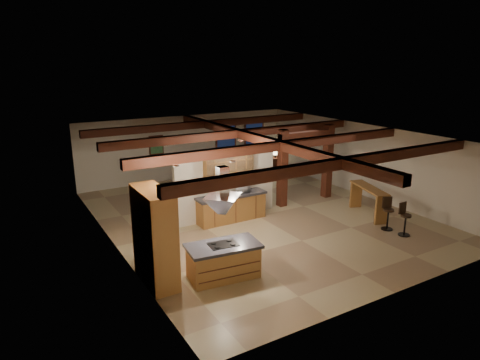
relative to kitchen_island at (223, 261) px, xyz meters
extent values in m
plane|color=tan|center=(3.13, 3.24, -0.46)|extent=(12.00, 12.00, 0.00)
plane|color=beige|center=(3.13, 9.24, 0.99)|extent=(10.00, 0.00, 10.00)
plane|color=beige|center=(3.13, -2.76, 0.99)|extent=(10.00, 0.00, 10.00)
plane|color=beige|center=(-1.87, 3.24, 0.99)|extent=(0.00, 12.00, 12.00)
plane|color=beige|center=(8.13, 3.24, 0.99)|extent=(0.00, 12.00, 12.00)
plane|color=#351B10|center=(3.13, 3.24, 2.44)|extent=(12.00, 12.00, 0.00)
cube|color=#3E1E0F|center=(3.13, -0.76, 2.30)|extent=(10.00, 0.25, 0.28)
cube|color=#3E1E0F|center=(3.13, 1.94, 2.30)|extent=(10.00, 0.25, 0.28)
cube|color=#3E1E0F|center=(3.13, 4.54, 2.30)|extent=(10.00, 0.25, 0.28)
cube|color=#3E1E0F|center=(3.13, 7.24, 2.30)|extent=(10.00, 0.25, 0.28)
cube|color=#3E1E0F|center=(3.13, 3.24, 2.30)|extent=(0.28, 12.00, 0.28)
cube|color=#3E1E0F|center=(4.53, 3.74, 0.99)|extent=(0.30, 0.30, 2.90)
cube|color=#3E1E0F|center=(6.73, 3.74, 0.99)|extent=(0.30, 0.30, 2.90)
cube|color=#3E1E0F|center=(5.63, 3.74, 2.14)|extent=(2.50, 0.28, 0.28)
cube|color=beige|center=(2.13, 3.74, 0.64)|extent=(3.80, 0.18, 2.20)
cube|color=olive|center=(-1.54, 0.64, 0.74)|extent=(0.64, 1.60, 2.40)
cube|color=silver|center=(-1.24, 0.64, 0.69)|extent=(0.06, 0.62, 0.95)
cube|color=black|center=(-1.20, 0.64, 0.89)|extent=(0.01, 0.50, 0.28)
cube|color=olive|center=(2.13, 3.35, -0.03)|extent=(2.40, 0.60, 0.86)
cube|color=black|center=(2.13, 3.35, 0.44)|extent=(2.50, 0.66, 0.08)
cube|color=olive|center=(2.13, 3.56, 1.39)|extent=(1.80, 0.34, 0.95)
cube|color=silver|center=(2.13, 3.38, 1.39)|extent=(1.74, 0.02, 0.90)
pyramid|color=silver|center=(0.00, 0.00, 1.27)|extent=(1.10, 1.10, 0.45)
cube|color=silver|center=(0.00, 0.00, 2.08)|extent=(0.26, 0.22, 0.73)
cube|color=#3E1E0F|center=(5.13, 9.18, 1.04)|extent=(1.10, 0.05, 1.70)
cube|color=black|center=(5.13, 9.15, 1.04)|extent=(0.95, 0.02, 1.55)
cube|color=#3E1E0F|center=(6.73, 9.18, 1.04)|extent=(1.10, 0.05, 1.70)
cube|color=black|center=(6.73, 9.15, 1.04)|extent=(0.95, 0.02, 1.55)
cube|color=#3E1E0F|center=(1.63, 9.18, 1.24)|extent=(0.65, 0.04, 0.85)
cube|color=#2A633A|center=(1.63, 9.16, 1.24)|extent=(0.55, 0.01, 0.75)
cylinder|color=silver|center=(0.53, 0.44, 2.41)|extent=(0.16, 0.16, 0.03)
cylinder|color=silver|center=(2.13, 2.74, 2.41)|extent=(0.16, 0.16, 0.03)
cylinder|color=silver|center=(-0.87, 0.74, 2.41)|extent=(0.16, 0.16, 0.03)
cube|color=olive|center=(0.00, 0.00, -0.05)|extent=(1.80, 1.05, 0.82)
cube|color=black|center=(0.00, 0.00, 0.40)|extent=(1.93, 1.18, 0.08)
cube|color=black|center=(0.00, 0.00, 0.44)|extent=(0.76, 0.56, 0.02)
imported|color=#3D1D0F|center=(2.72, 5.80, -0.12)|extent=(2.22, 1.79, 0.68)
imported|color=black|center=(6.19, 8.67, -0.19)|extent=(1.86, 0.79, 0.54)
imported|color=silver|center=(2.59, 3.35, 0.60)|extent=(0.46, 0.34, 0.24)
cube|color=olive|center=(6.54, 1.35, 0.54)|extent=(1.06, 2.02, 0.06)
cube|color=olive|center=(6.27, 0.50, 0.03)|extent=(0.45, 0.23, 0.98)
cube|color=olive|center=(6.81, 2.19, 0.03)|extent=(0.45, 0.23, 0.98)
cube|color=#3E1E0F|center=(7.52, 8.41, -0.16)|extent=(0.54, 0.54, 0.60)
cylinder|color=black|center=(7.52, 8.41, 0.23)|extent=(0.07, 0.07, 0.18)
cone|color=#FFDC99|center=(7.52, 8.41, 0.41)|extent=(0.31, 0.31, 0.20)
cylinder|color=black|center=(6.17, -0.55, 0.20)|extent=(0.33, 0.33, 0.06)
cube|color=black|center=(6.17, -0.39, 0.41)|extent=(0.31, 0.04, 0.37)
cylinder|color=black|center=(6.17, -0.55, -0.13)|extent=(0.06, 0.06, 0.64)
cylinder|color=black|center=(6.17, -0.55, -0.44)|extent=(0.37, 0.37, 0.03)
cylinder|color=black|center=(6.09, 0.06, 0.21)|extent=(0.33, 0.33, 0.07)
cube|color=black|center=(6.15, 0.21, 0.43)|extent=(0.30, 0.17, 0.37)
cylinder|color=black|center=(6.09, 0.06, -0.12)|extent=(0.06, 0.06, 0.65)
cylinder|color=black|center=(6.09, 0.06, -0.44)|extent=(0.37, 0.37, 0.03)
cube|color=#3E1E0F|center=(1.80, 5.42, -0.01)|extent=(0.55, 0.55, 0.06)
cube|color=#3E1E0F|center=(1.88, 5.62, 0.36)|extent=(0.41, 0.21, 0.75)
cylinder|color=#3E1E0F|center=(1.58, 5.33, -0.25)|extent=(0.05, 0.05, 0.42)
cylinder|color=#3E1E0F|center=(1.89, 5.20, -0.25)|extent=(0.05, 0.05, 0.42)
cylinder|color=#3E1E0F|center=(1.71, 5.65, -0.25)|extent=(0.05, 0.05, 0.42)
cylinder|color=#3E1E0F|center=(2.02, 5.51, -0.25)|extent=(0.05, 0.05, 0.42)
cube|color=#3E1E0F|center=(2.34, 6.71, -0.01)|extent=(0.55, 0.55, 0.06)
cube|color=#3E1E0F|center=(2.26, 6.52, 0.36)|extent=(0.41, 0.21, 0.75)
cylinder|color=#3E1E0F|center=(2.57, 6.80, -0.25)|extent=(0.05, 0.05, 0.42)
cylinder|color=#3E1E0F|center=(2.25, 6.93, -0.25)|extent=(0.05, 0.05, 0.42)
cylinder|color=#3E1E0F|center=(2.44, 6.49, -0.25)|extent=(0.05, 0.05, 0.42)
cylinder|color=#3E1E0F|center=(2.12, 6.62, -0.25)|extent=(0.05, 0.05, 0.42)
cube|color=#3E1E0F|center=(2.45, 5.15, -0.01)|extent=(0.55, 0.55, 0.06)
cube|color=#3E1E0F|center=(2.53, 5.34, 0.36)|extent=(0.41, 0.21, 0.75)
cylinder|color=#3E1E0F|center=(2.22, 5.06, -0.25)|extent=(0.05, 0.05, 0.42)
cylinder|color=#3E1E0F|center=(2.54, 4.93, -0.25)|extent=(0.05, 0.05, 0.42)
cylinder|color=#3E1E0F|center=(2.36, 5.37, -0.25)|extent=(0.05, 0.05, 0.42)
cylinder|color=#3E1E0F|center=(2.67, 5.24, -0.25)|extent=(0.05, 0.05, 0.42)
cube|color=#3E1E0F|center=(2.99, 6.44, -0.01)|extent=(0.55, 0.55, 0.06)
cube|color=#3E1E0F|center=(2.91, 6.25, 0.36)|extent=(0.41, 0.21, 0.75)
cylinder|color=#3E1E0F|center=(3.21, 6.53, -0.25)|extent=(0.05, 0.05, 0.42)
cylinder|color=#3E1E0F|center=(2.90, 6.66, -0.25)|extent=(0.05, 0.05, 0.42)
cylinder|color=#3E1E0F|center=(3.08, 6.22, -0.25)|extent=(0.05, 0.05, 0.42)
cylinder|color=#3E1E0F|center=(2.77, 6.35, -0.25)|extent=(0.05, 0.05, 0.42)
cube|color=#3E1E0F|center=(3.09, 4.88, -0.01)|extent=(0.55, 0.55, 0.06)
cube|color=#3E1E0F|center=(3.17, 5.07, 0.36)|extent=(0.41, 0.21, 0.75)
cylinder|color=#3E1E0F|center=(2.87, 4.79, -0.25)|extent=(0.05, 0.05, 0.42)
cylinder|color=#3E1E0F|center=(3.18, 4.66, -0.25)|extent=(0.05, 0.05, 0.42)
cylinder|color=#3E1E0F|center=(3.00, 5.10, -0.25)|extent=(0.05, 0.05, 0.42)
cylinder|color=#3E1E0F|center=(3.31, 4.97, -0.25)|extent=(0.05, 0.05, 0.42)
cube|color=#3E1E0F|center=(3.63, 6.17, -0.01)|extent=(0.55, 0.55, 0.06)
cube|color=#3E1E0F|center=(3.55, 5.98, 0.36)|extent=(0.41, 0.21, 0.75)
cylinder|color=#3E1E0F|center=(3.86, 6.26, -0.25)|extent=(0.05, 0.05, 0.42)
cylinder|color=#3E1E0F|center=(3.54, 6.39, -0.25)|extent=(0.05, 0.05, 0.42)
cylinder|color=#3E1E0F|center=(3.72, 5.95, -0.25)|extent=(0.05, 0.05, 0.42)
cylinder|color=#3E1E0F|center=(3.41, 6.08, -0.25)|extent=(0.05, 0.05, 0.42)
camera|label=1|loc=(-4.64, -8.65, 4.89)|focal=32.00mm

